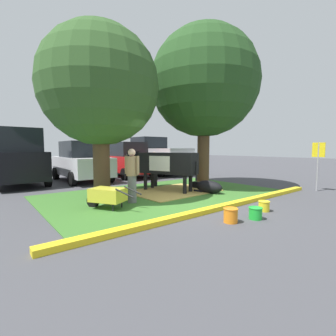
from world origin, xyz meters
TOP-DOWN VIEW (x-y plane):
  - ground_plane at (0.00, 0.00)m, footprint 80.00×80.00m
  - grass_island at (0.45, 1.65)m, footprint 8.26×5.15m
  - curb_yellow at (0.45, -1.07)m, footprint 9.46×0.24m
  - hay_bedding at (0.93, 1.75)m, footprint 3.29×2.52m
  - shade_tree_left at (-1.73, 2.17)m, footprint 3.74×3.74m
  - shade_tree_right at (2.63, 1.77)m, footprint 4.47×4.47m
  - cow_holstein at (0.78, 2.05)m, footprint 1.55×3.01m
  - calf_lying at (1.77, 0.72)m, footprint 0.64×1.33m
  - person_handler at (1.13, 3.25)m, footprint 0.52×0.34m
  - person_visitor_near at (-1.24, 1.08)m, footprint 0.34×0.50m
  - wheelbarrow at (-2.13, 0.90)m, footprint 1.17×1.51m
  - parking_sign at (5.44, -1.63)m, footprint 0.08×0.44m
  - bucket_orange at (-0.47, -1.96)m, footprint 0.34×0.34m
  - bucket_green at (0.20, -2.17)m, footprint 0.32×0.32m
  - bucket_yellow at (1.02, -1.92)m, footprint 0.30×0.30m
  - suv_black at (-3.47, 7.58)m, footprint 2.13×4.60m
  - hatchback_white at (-0.74, 7.03)m, footprint 2.03×4.40m
  - sedan_red at (2.00, 7.27)m, footprint 2.03×4.40m
  - pickup_truck_black at (4.36, 7.60)m, footprint 2.23×5.40m

SIDE VIEW (x-z plane):
  - ground_plane at x=0.00m, z-range 0.00..0.00m
  - grass_island at x=0.45m, z-range 0.00..0.02m
  - hay_bedding at x=0.93m, z-range 0.01..0.04m
  - curb_yellow at x=0.45m, z-range 0.00..0.12m
  - bucket_yellow at x=1.02m, z-range 0.01..0.28m
  - bucket_green at x=0.20m, z-range 0.01..0.29m
  - bucket_orange at x=-0.47m, z-range 0.01..0.34m
  - calf_lying at x=1.77m, z-range 0.00..0.48m
  - wheelbarrow at x=-2.13m, z-range 0.07..0.70m
  - person_handler at x=1.13m, z-range 0.05..1.56m
  - person_visitor_near at x=-1.24m, z-range 0.06..1.72m
  - hatchback_white at x=-0.74m, z-range -0.03..1.99m
  - sedan_red at x=2.00m, z-range -0.03..1.99m
  - cow_holstein at x=0.78m, z-range 0.32..1.86m
  - pickup_truck_black at x=4.36m, z-range -0.10..2.32m
  - suv_black at x=-3.47m, z-range 0.01..2.53m
  - parking_sign at x=5.44m, z-range 0.39..2.28m
  - shade_tree_left at x=-1.73m, z-range 0.85..6.35m
  - shade_tree_right at x=2.63m, z-range 1.05..7.67m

